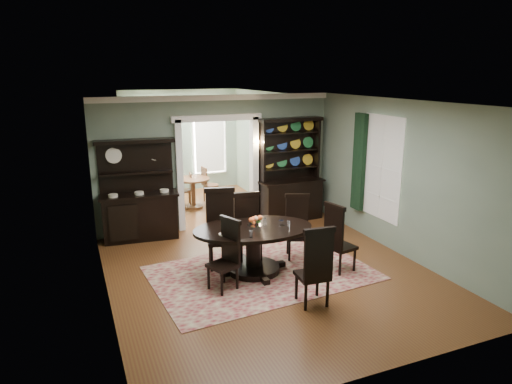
{
  "coord_description": "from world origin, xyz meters",
  "views": [
    {
      "loc": [
        -3.11,
        -6.8,
        3.48
      ],
      "look_at": [
        -0.04,
        0.6,
        1.37
      ],
      "focal_mm": 32.0,
      "sensor_mm": 36.0,
      "label": 1
    }
  ],
  "objects_px": {
    "dining_table": "(253,241)",
    "welsh_dresser": "(290,183)",
    "parlor_table": "(193,189)",
    "sideboard": "(139,205)"
  },
  "relations": [
    {
      "from": "dining_table",
      "to": "parlor_table",
      "type": "height_order",
      "value": "dining_table"
    },
    {
      "from": "welsh_dresser",
      "to": "dining_table",
      "type": "bearing_deg",
      "value": -130.66
    },
    {
      "from": "parlor_table",
      "to": "welsh_dresser",
      "type": "bearing_deg",
      "value": -42.71
    },
    {
      "from": "dining_table",
      "to": "welsh_dresser",
      "type": "bearing_deg",
      "value": 59.18
    },
    {
      "from": "dining_table",
      "to": "welsh_dresser",
      "type": "relative_size",
      "value": 0.93
    },
    {
      "from": "dining_table",
      "to": "parlor_table",
      "type": "relative_size",
      "value": 2.63
    },
    {
      "from": "welsh_dresser",
      "to": "sideboard",
      "type": "bearing_deg",
      "value": 177.51
    },
    {
      "from": "dining_table",
      "to": "sideboard",
      "type": "height_order",
      "value": "sideboard"
    },
    {
      "from": "sideboard",
      "to": "parlor_table",
      "type": "xyz_separation_m",
      "value": [
        1.64,
        1.77,
        -0.22
      ]
    },
    {
      "from": "dining_table",
      "to": "sideboard",
      "type": "distance_m",
      "value": 2.99
    }
  ]
}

